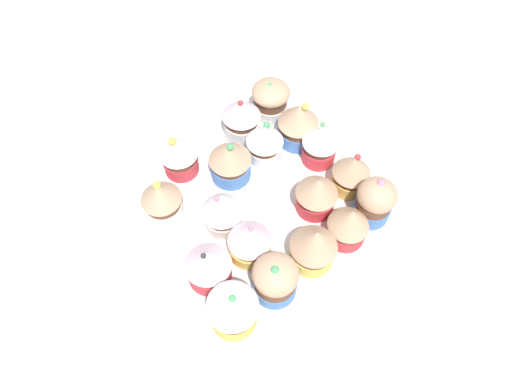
# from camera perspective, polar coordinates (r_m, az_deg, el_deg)

# --- Properties ---
(ground_plane) EXTENTS (1.80, 1.80, 0.03)m
(ground_plane) POSITION_cam_1_polar(r_m,az_deg,el_deg) (0.72, 0.00, -2.40)
(ground_plane) COLOR beige
(baking_tray) EXTENTS (0.36, 0.36, 0.01)m
(baking_tray) POSITION_cam_1_polar(r_m,az_deg,el_deg) (0.70, 0.00, -1.56)
(baking_tray) COLOR silver
(baking_tray) RESTS_ON ground_plane
(cupcake_0) EXTENTS (0.07, 0.07, 0.07)m
(cupcake_0) POSITION_cam_1_polar(r_m,az_deg,el_deg) (0.59, -2.87, -14.27)
(cupcake_0) COLOR #EFC651
(cupcake_0) RESTS_ON baking_tray
(cupcake_1) EXTENTS (0.06, 0.06, 0.08)m
(cupcake_1) POSITION_cam_1_polar(r_m,az_deg,el_deg) (0.61, 2.37, -10.58)
(cupcake_1) COLOR #477AC6
(cupcake_1) RESTS_ON baking_tray
(cupcake_2) EXTENTS (0.06, 0.06, 0.08)m
(cupcake_2) POSITION_cam_1_polar(r_m,az_deg,el_deg) (0.63, 7.12, -6.56)
(cupcake_2) COLOR #EFC651
(cupcake_2) RESTS_ON baking_tray
(cupcake_3) EXTENTS (0.06, 0.06, 0.07)m
(cupcake_3) POSITION_cam_1_polar(r_m,az_deg,el_deg) (0.65, 11.31, -3.86)
(cupcake_3) COLOR #D1333D
(cupcake_3) RESTS_ON baking_tray
(cupcake_4) EXTENTS (0.06, 0.06, 0.08)m
(cupcake_4) POSITION_cam_1_polar(r_m,az_deg,el_deg) (0.68, 14.40, -1.07)
(cupcake_4) COLOR #477AC6
(cupcake_4) RESTS_ON baking_tray
(cupcake_5) EXTENTS (0.06, 0.06, 0.07)m
(cupcake_5) POSITION_cam_1_polar(r_m,az_deg,el_deg) (0.62, -5.93, -8.92)
(cupcake_5) COLOR #D1333D
(cupcake_5) RESTS_ON baking_tray
(cupcake_6) EXTENTS (0.06, 0.06, 0.07)m
(cupcake_6) POSITION_cam_1_polar(r_m,az_deg,el_deg) (0.63, -0.83, -5.92)
(cupcake_6) COLOR #EFC651
(cupcake_6) RESTS_ON baking_tray
(cupcake_7) EXTENTS (0.06, 0.06, 0.07)m
(cupcake_7) POSITION_cam_1_polar(r_m,az_deg,el_deg) (0.67, 7.48, -0.17)
(cupcake_7) COLOR #D1333D
(cupcake_7) RESTS_ON baking_tray
(cupcake_8) EXTENTS (0.06, 0.06, 0.08)m
(cupcake_8) POSITION_cam_1_polar(r_m,az_deg,el_deg) (0.70, 11.66, 2.39)
(cupcake_8) COLOR #EFC651
(cupcake_8) RESTS_ON baking_tray
(cupcake_9) EXTENTS (0.06, 0.06, 0.08)m
(cupcake_9) POSITION_cam_1_polar(r_m,az_deg,el_deg) (0.65, -4.07, -2.38)
(cupcake_9) COLOR white
(cupcake_9) RESTS_ON baking_tray
(cupcake_10) EXTENTS (0.06, 0.06, 0.08)m
(cupcake_10) POSITION_cam_1_polar(r_m,az_deg,el_deg) (0.72, 7.95, 6.02)
(cupcake_10) COLOR #D1333D
(cupcake_10) RESTS_ON baking_tray
(cupcake_11) EXTENTS (0.06, 0.06, 0.07)m
(cupcake_11) POSITION_cam_1_polar(r_m,az_deg,el_deg) (0.67, -11.54, -0.93)
(cupcake_11) COLOR white
(cupcake_11) RESTS_ON baking_tray
(cupcake_12) EXTENTS (0.06, 0.06, 0.08)m
(cupcake_12) POSITION_cam_1_polar(r_m,az_deg,el_deg) (0.70, -3.12, 4.02)
(cupcake_12) COLOR #477AC6
(cupcake_12) RESTS_ON baking_tray
(cupcake_13) EXTENTS (0.06, 0.06, 0.08)m
(cupcake_13) POSITION_cam_1_polar(r_m,az_deg,el_deg) (0.72, 1.09, 6.24)
(cupcake_13) COLOR white
(cupcake_13) RESTS_ON baking_tray
(cupcake_14) EXTENTS (0.06, 0.06, 0.09)m
(cupcake_14) POSITION_cam_1_polar(r_m,az_deg,el_deg) (0.74, 5.21, 8.52)
(cupcake_14) COLOR #477AC6
(cupcake_14) RESTS_ON baking_tray
(cupcake_15) EXTENTS (0.06, 0.06, 0.08)m
(cupcake_15) POSITION_cam_1_polar(r_m,az_deg,el_deg) (0.71, -9.48, 4.65)
(cupcake_15) COLOR #D1333D
(cupcake_15) RESTS_ON baking_tray
(cupcake_16) EXTENTS (0.06, 0.06, 0.08)m
(cupcake_16) POSITION_cam_1_polar(r_m,az_deg,el_deg) (0.75, -1.81, 9.16)
(cupcake_16) COLOR white
(cupcake_16) RESTS_ON baking_tray
(cupcake_17) EXTENTS (0.06, 0.06, 0.07)m
(cupcake_17) POSITION_cam_1_polar(r_m,az_deg,el_deg) (0.78, 1.81, 11.40)
(cupcake_17) COLOR white
(cupcake_17) RESTS_ON baking_tray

